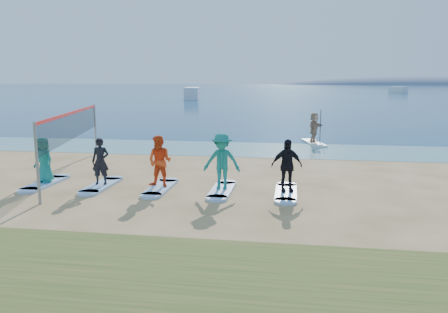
# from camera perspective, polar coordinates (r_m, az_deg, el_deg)

# --- Properties ---
(ground) EXTENTS (600.00, 600.00, 0.00)m
(ground) POSITION_cam_1_polar(r_m,az_deg,el_deg) (13.51, -4.18, -5.99)
(ground) COLOR tan
(ground) RESTS_ON ground
(shallow_water) EXTENTS (600.00, 600.00, 0.00)m
(shallow_water) POSITION_cam_1_polar(r_m,az_deg,el_deg) (23.63, 1.56, 1.00)
(shallow_water) COLOR teal
(shallow_water) RESTS_ON ground
(ocean) EXTENTS (600.00, 600.00, 0.00)m
(ocean) POSITION_cam_1_polar(r_m,az_deg,el_deg) (172.71, 8.00, 8.75)
(ocean) COLOR navy
(ocean) RESTS_ON ground
(island_ridge) EXTENTS (220.00, 56.00, 18.00)m
(island_ridge) POSITION_cam_1_polar(r_m,az_deg,el_deg) (325.93, 25.59, 8.45)
(island_ridge) COLOR slate
(island_ridge) RESTS_ON ground
(volleyball_net) EXTENTS (2.33, 8.81, 2.50)m
(volleyball_net) POSITION_cam_1_polar(r_m,az_deg,el_deg) (18.37, -19.16, 3.80)
(volleyball_net) COLOR gray
(volleyball_net) RESTS_ON ground
(paddleboard) EXTENTS (1.39, 3.08, 0.12)m
(paddleboard) POSITION_cam_1_polar(r_m,az_deg,el_deg) (26.02, 11.62, 1.75)
(paddleboard) COLOR silver
(paddleboard) RESTS_ON ground
(paddleboarder) EXTENTS (1.10, 1.66, 1.71)m
(paddleboarder) POSITION_cam_1_polar(r_m,az_deg,el_deg) (25.91, 11.69, 3.76)
(paddleboarder) COLOR tan
(paddleboarder) RESTS_ON paddleboard
(boat_offshore_a) EXTENTS (3.97, 9.39, 2.19)m
(boat_offshore_a) POSITION_cam_1_polar(r_m,az_deg,el_deg) (83.30, -4.15, 7.48)
(boat_offshore_a) COLOR silver
(boat_offshore_a) RESTS_ON ground
(boat_offshore_b) EXTENTS (3.86, 6.97, 1.72)m
(boat_offshore_b) POSITION_cam_1_polar(r_m,az_deg,el_deg) (129.22, 21.75, 7.72)
(boat_offshore_b) COLOR silver
(boat_offshore_b) RESTS_ON ground
(surfboard_0) EXTENTS (0.70, 2.20, 0.09)m
(surfboard_0) POSITION_cam_1_polar(r_m,az_deg,el_deg) (16.97, -22.30, -3.24)
(surfboard_0) COLOR #9DC7F3
(surfboard_0) RESTS_ON ground
(student_0) EXTENTS (0.91, 0.72, 1.63)m
(student_0) POSITION_cam_1_polar(r_m,az_deg,el_deg) (16.81, -22.49, -0.39)
(student_0) COLOR #1B8378
(student_0) RESTS_ON surfboard_0
(surfboard_1) EXTENTS (0.70, 2.20, 0.09)m
(surfboard_1) POSITION_cam_1_polar(r_m,az_deg,el_deg) (15.98, -15.68, -3.66)
(surfboard_1) COLOR #9DC7F3
(surfboard_1) RESTS_ON ground
(student_1) EXTENTS (0.64, 0.46, 1.64)m
(student_1) POSITION_cam_1_polar(r_m,az_deg,el_deg) (15.80, -15.83, -0.61)
(student_1) COLOR black
(student_1) RESTS_ON surfboard_1
(surfboard_2) EXTENTS (0.70, 2.20, 0.09)m
(surfboard_2) POSITION_cam_1_polar(r_m,az_deg,el_deg) (15.22, -8.30, -4.06)
(surfboard_2) COLOR #9DC7F3
(surfboard_2) RESTS_ON ground
(student_2) EXTENTS (0.97, 0.81, 1.77)m
(student_2) POSITION_cam_1_polar(r_m,az_deg,el_deg) (15.02, -8.39, -0.62)
(student_2) COLOR #E84818
(student_2) RESTS_ON surfboard_2
(surfboard_3) EXTENTS (0.70, 2.20, 0.09)m
(surfboard_3) POSITION_cam_1_polar(r_m,az_deg,el_deg) (14.74, -0.29, -4.41)
(surfboard_3) COLOR #9DC7F3
(surfboard_3) RESTS_ON ground
(student_3) EXTENTS (1.23, 0.71, 1.90)m
(student_3) POSITION_cam_1_polar(r_m,az_deg,el_deg) (14.53, -0.29, -0.62)
(student_3) COLOR #1A7E71
(student_3) RESTS_ON surfboard_3
(surfboard_4) EXTENTS (0.70, 2.20, 0.09)m
(surfboard_4) POSITION_cam_1_polar(r_m,az_deg,el_deg) (14.57, 8.10, -4.70)
(surfboard_4) COLOR #9DC7F3
(surfboard_4) RESTS_ON ground
(student_4) EXTENTS (1.09, 0.66, 1.74)m
(student_4) POSITION_cam_1_polar(r_m,az_deg,el_deg) (14.36, 8.19, -1.17)
(student_4) COLOR black
(student_4) RESTS_ON surfboard_4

